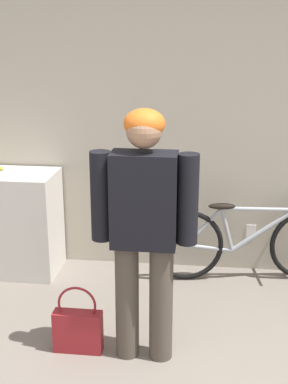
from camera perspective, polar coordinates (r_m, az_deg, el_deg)
wall_back at (r=4.46m, az=4.91°, el=7.70°), size 8.00×0.07×2.60m
side_shelf at (r=4.72m, az=-14.94°, el=-3.12°), size 0.96×0.49×0.88m
person at (r=3.19m, az=0.00°, el=-3.02°), size 0.64×0.23×1.60m
bicycle at (r=4.50m, az=10.87°, el=-5.27°), size 1.60×0.46×0.68m
handbag at (r=3.60m, az=-7.07°, el=-14.29°), size 0.32×0.10×0.46m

